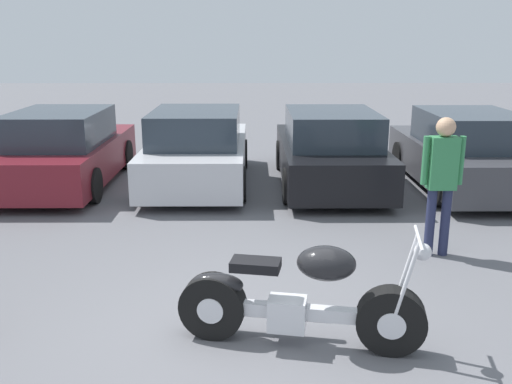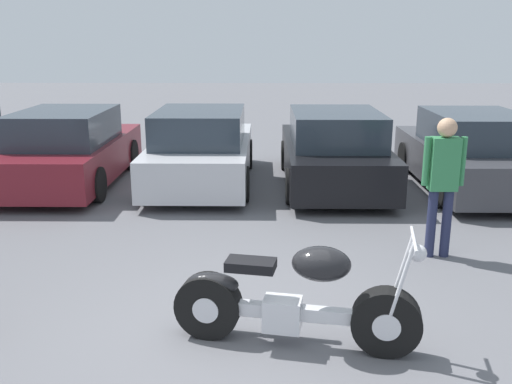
# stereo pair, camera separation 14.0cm
# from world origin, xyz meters

# --- Properties ---
(ground_plane) EXTENTS (60.00, 60.00, 0.00)m
(ground_plane) POSITION_xyz_m (0.00, 0.00, 0.00)
(ground_plane) COLOR slate
(motorcycle) EXTENTS (2.22, 0.84, 1.10)m
(motorcycle) POSITION_xyz_m (0.52, -0.16, 0.43)
(motorcycle) COLOR black
(motorcycle) RESTS_ON ground_plane
(parked_car_maroon) EXTENTS (1.85, 4.17, 1.42)m
(parked_car_maroon) POSITION_xyz_m (-3.39, 5.64, 0.66)
(parked_car_maroon) COLOR maroon
(parked_car_maroon) RESTS_ON ground_plane
(parked_car_silver) EXTENTS (1.85, 4.17, 1.42)m
(parked_car_silver) POSITION_xyz_m (-0.92, 5.72, 0.66)
(parked_car_silver) COLOR #BCBCC1
(parked_car_silver) RESTS_ON ground_plane
(parked_car_black) EXTENTS (1.85, 4.17, 1.42)m
(parked_car_black) POSITION_xyz_m (1.56, 5.59, 0.66)
(parked_car_black) COLOR black
(parked_car_black) RESTS_ON ground_plane
(parked_car_dark_grey) EXTENTS (1.85, 4.17, 1.42)m
(parked_car_dark_grey) POSITION_xyz_m (4.03, 5.43, 0.66)
(parked_car_dark_grey) COLOR #3D3D42
(parked_car_dark_grey) RESTS_ON ground_plane
(person_standing) EXTENTS (0.52, 0.24, 1.77)m
(person_standing) POSITION_xyz_m (2.47, 2.03, 1.06)
(person_standing) COLOR #232847
(person_standing) RESTS_ON ground_plane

